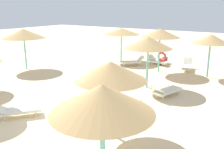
# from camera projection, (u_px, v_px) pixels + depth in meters

# --- Properties ---
(ground_plane) EXTENTS (80.00, 80.00, 0.00)m
(ground_plane) POSITION_uv_depth(u_px,v_px,m) (72.00, 118.00, 10.27)
(ground_plane) COLOR beige
(parasol_0) EXTENTS (2.40, 2.40, 2.78)m
(parasol_0) POSITION_uv_depth(u_px,v_px,m) (211.00, 39.00, 15.77)
(parasol_0) COLOR #6BC6BC
(parasol_0) RESTS_ON ground
(parasol_1) EXTENTS (2.26, 2.26, 2.92)m
(parasol_1) POSITION_uv_depth(u_px,v_px,m) (102.00, 99.00, 5.18)
(parasol_1) COLOR #6BC6BC
(parasol_1) RESTS_ON ground
(parasol_2) EXTENTS (2.50, 2.50, 2.70)m
(parasol_2) POSITION_uv_depth(u_px,v_px,m) (111.00, 71.00, 8.37)
(parasol_2) COLOR #6BC6BC
(parasol_2) RESTS_ON ground
(parasol_3) EXTENTS (2.68, 2.68, 2.89)m
(parasol_3) POSITION_uv_depth(u_px,v_px,m) (148.00, 43.00, 13.60)
(parasol_3) COLOR #6BC6BC
(parasol_3) RESTS_ON ground
(parasol_4) EXTENTS (2.76, 2.76, 3.03)m
(parasol_4) POSITION_uv_depth(u_px,v_px,m) (160.00, 33.00, 16.94)
(parasol_4) COLOR #6BC6BC
(parasol_4) RESTS_ON ground
(parasol_6) EXTENTS (3.14, 3.14, 2.76)m
(parasol_6) POSITION_uv_depth(u_px,v_px,m) (121.00, 31.00, 20.63)
(parasol_6) COLOR #6BC6BC
(parasol_6) RESTS_ON ground
(parasol_8) EXTENTS (3.08, 3.08, 2.94)m
(parasol_8) POSITION_uv_depth(u_px,v_px,m) (24.00, 34.00, 17.84)
(parasol_8) COLOR #6BC6BC
(parasol_8) RESTS_ON ground
(lounger_0) EXTENTS (1.05, 1.95, 0.79)m
(lounger_0) POSITION_uv_depth(u_px,v_px,m) (187.00, 66.00, 18.09)
(lounger_0) COLOR silver
(lounger_0) RESTS_ON ground
(lounger_2) EXTENTS (0.64, 1.88, 0.74)m
(lounger_2) POSITION_uv_depth(u_px,v_px,m) (125.00, 105.00, 10.87)
(lounger_2) COLOR silver
(lounger_2) RESTS_ON ground
(lounger_3) EXTENTS (1.16, 2.00, 0.70)m
(lounger_3) POSITION_uv_depth(u_px,v_px,m) (166.00, 91.00, 12.71)
(lounger_3) COLOR silver
(lounger_3) RESTS_ON ground
(lounger_4) EXTENTS (2.01, 1.24, 0.67)m
(lounger_4) POSITION_uv_depth(u_px,v_px,m) (157.00, 61.00, 19.83)
(lounger_4) COLOR silver
(lounger_4) RESTS_ON ground
(lounger_5) EXTENTS (1.67, 1.91, 0.61)m
(lounger_5) POSITION_uv_depth(u_px,v_px,m) (16.00, 110.00, 10.33)
(lounger_5) COLOR silver
(lounger_5) RESTS_ON ground
(lounger_6) EXTENTS (1.79, 1.76, 0.76)m
(lounger_6) POSITION_uv_depth(u_px,v_px,m) (133.00, 61.00, 19.47)
(lounger_6) COLOR silver
(lounger_6) RESTS_ON ground
(bench_0) EXTENTS (0.52, 1.53, 0.49)m
(bench_0) POSITION_uv_depth(u_px,v_px,m) (163.00, 60.00, 19.88)
(bench_0) COLOR brown
(bench_0) RESTS_ON ground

